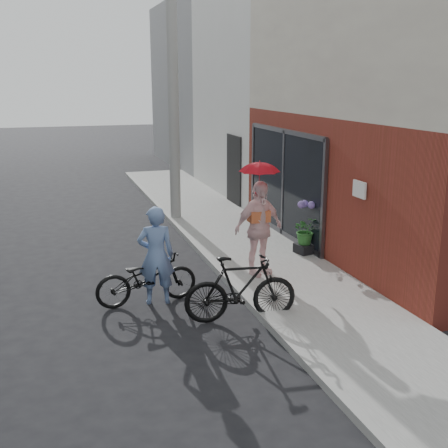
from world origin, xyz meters
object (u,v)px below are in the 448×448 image
utility_pole (173,89)px  bike_left (147,278)px  officer (156,255)px  kimono_woman (259,228)px  bike_right (241,289)px  planter (305,248)px

utility_pole → bike_left: size_ratio=3.99×
bike_left → officer: bearing=-103.4°
officer → kimono_woman: bearing=-158.6°
utility_pole → kimono_woman: utility_pole is taller
officer → kimono_woman: kimono_woman is taller
bike_left → bike_right: size_ratio=0.98×
bike_right → bike_left: bearing=54.9°
bike_left → kimono_woman: 2.36m
officer → bike_right: (1.12, -1.14, -0.31)m
bike_left → planter: bike_left is taller
officer → bike_left: size_ratio=0.97×
officer → planter: officer is taller
bike_right → kimono_woman: 1.99m
bike_right → kimono_woman: kimono_woman is taller
bike_right → planter: size_ratio=4.77×
kimono_woman → planter: bearing=17.5°
officer → kimono_woman: size_ratio=0.95×
planter → officer: bearing=-157.2°
utility_pole → planter: bearing=-64.8°
utility_pole → planter: size_ratio=18.58×
officer → bike_right: 1.63m
utility_pole → bike_right: utility_pole is taller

